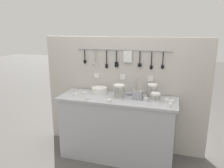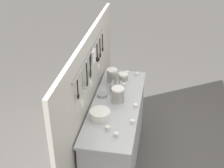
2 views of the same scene
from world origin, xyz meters
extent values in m
plane|color=#514F4C|center=(0.00, 0.00, 0.00)|extent=(20.00, 20.00, 0.00)
cube|color=#ADAFB5|center=(0.00, 0.00, 0.85)|extent=(1.56, 0.53, 0.03)
cube|color=#ADAFB5|center=(0.00, 0.00, 0.42)|extent=(1.50, 0.51, 0.83)
cube|color=#BCB7AD|center=(0.00, 0.30, 0.82)|extent=(2.36, 0.04, 1.64)
cylinder|color=#93969E|center=(0.00, 0.27, 1.46)|extent=(1.29, 0.01, 0.01)
sphere|color=#93969E|center=(-0.65, 0.27, 1.46)|extent=(0.02, 0.02, 0.02)
sphere|color=#93969E|center=(0.65, 0.27, 1.46)|extent=(0.02, 0.02, 0.02)
cylinder|color=black|center=(-0.56, 0.26, 1.38)|extent=(0.01, 0.01, 0.14)
ellipsoid|color=black|center=(-0.56, 0.26, 1.28)|extent=(0.04, 0.02, 0.06)
cylinder|color=#93969E|center=(-0.56, 0.27, 1.46)|extent=(0.00, 0.01, 0.02)
cylinder|color=#93969E|center=(-0.39, 0.26, 1.37)|extent=(0.01, 0.01, 0.17)
torus|color=#93969E|center=(-0.39, 0.26, 1.24)|extent=(0.10, 0.10, 0.01)
cylinder|color=#93969E|center=(-0.39, 0.27, 1.46)|extent=(0.01, 0.01, 0.02)
cylinder|color=black|center=(-0.23, 0.26, 1.35)|extent=(0.01, 0.01, 0.20)
cube|color=black|center=(-0.23, 0.26, 1.23)|extent=(0.04, 0.01, 0.06)
cylinder|color=#93969E|center=(-0.23, 0.27, 1.46)|extent=(0.01, 0.01, 0.02)
cylinder|color=black|center=(-0.09, 0.26, 1.37)|extent=(0.01, 0.01, 0.16)
cube|color=black|center=(-0.09, 0.26, 1.26)|extent=(0.05, 0.01, 0.07)
cylinder|color=#93969E|center=(-0.09, 0.27, 1.46)|extent=(0.01, 0.01, 0.02)
cube|color=silver|center=(0.07, 0.26, 1.37)|extent=(0.11, 0.02, 0.15)
cylinder|color=#93969E|center=(0.07, 0.27, 1.46)|extent=(0.01, 0.01, 0.02)
cylinder|color=black|center=(0.24, 0.26, 1.37)|extent=(0.01, 0.01, 0.16)
sphere|color=black|center=(0.24, 0.26, 1.27)|extent=(0.06, 0.06, 0.06)
cylinder|color=#93969E|center=(0.24, 0.27, 1.46)|extent=(0.01, 0.01, 0.02)
cylinder|color=black|center=(0.40, 0.26, 1.36)|extent=(0.01, 0.01, 0.18)
ellipsoid|color=black|center=(0.40, 0.26, 1.24)|extent=(0.04, 0.02, 0.06)
cylinder|color=#93969E|center=(0.40, 0.27, 1.46)|extent=(0.01, 0.01, 0.02)
cylinder|color=black|center=(0.54, 0.26, 1.37)|extent=(0.01, 0.01, 0.17)
ellipsoid|color=black|center=(0.54, 0.26, 1.26)|extent=(0.04, 0.02, 0.06)
cylinder|color=#93969E|center=(0.54, 0.27, 1.46)|extent=(0.00, 0.01, 0.02)
cube|color=white|center=(-0.39, 0.28, 1.08)|extent=(0.07, 0.01, 0.07)
cube|color=white|center=(0.00, 0.28, 1.08)|extent=(0.07, 0.01, 0.07)
cube|color=white|center=(0.39, 0.28, 1.08)|extent=(0.07, 0.01, 0.07)
cylinder|color=silver|center=(0.03, -0.02, 0.88)|extent=(0.14, 0.14, 0.04)
cylinder|color=silver|center=(0.03, -0.02, 0.91)|extent=(0.14, 0.14, 0.04)
cylinder|color=silver|center=(0.03, -0.02, 0.93)|extent=(0.14, 0.14, 0.04)
cylinder|color=silver|center=(0.03, -0.02, 0.95)|extent=(0.14, 0.14, 0.04)
cylinder|color=silver|center=(0.03, -0.02, 0.98)|extent=(0.14, 0.14, 0.04)
cylinder|color=silver|center=(0.03, -0.02, 1.00)|extent=(0.14, 0.14, 0.04)
cylinder|color=silver|center=(0.03, -0.02, 1.02)|extent=(0.14, 0.14, 0.04)
cylinder|color=silver|center=(0.49, -0.01, 0.89)|extent=(0.12, 0.12, 0.05)
cylinder|color=silver|center=(0.49, -0.01, 0.92)|extent=(0.12, 0.12, 0.05)
cylinder|color=silver|center=(0.49, -0.01, 0.95)|extent=(0.12, 0.12, 0.05)
cylinder|color=silver|center=(0.44, 0.12, 0.89)|extent=(0.13, 0.13, 0.05)
cylinder|color=silver|center=(0.44, 0.12, 0.92)|extent=(0.13, 0.13, 0.05)
cylinder|color=silver|center=(0.44, 0.12, 0.94)|extent=(0.13, 0.13, 0.05)
cylinder|color=silver|center=(0.44, 0.12, 0.97)|extent=(0.13, 0.13, 0.05)
cylinder|color=silver|center=(0.44, 0.12, 1.00)|extent=(0.13, 0.13, 0.05)
cylinder|color=silver|center=(0.44, 0.12, 1.02)|extent=(0.13, 0.13, 0.05)
cylinder|color=silver|center=(-0.29, 0.12, 0.87)|extent=(0.21, 0.21, 0.01)
cylinder|color=silver|center=(-0.29, 0.12, 0.88)|extent=(0.21, 0.21, 0.01)
cylinder|color=silver|center=(-0.29, 0.12, 0.89)|extent=(0.21, 0.21, 0.01)
cylinder|color=silver|center=(-0.29, 0.12, 0.90)|extent=(0.21, 0.21, 0.01)
cylinder|color=silver|center=(-0.29, 0.12, 0.91)|extent=(0.21, 0.21, 0.01)
cylinder|color=silver|center=(-0.29, 0.12, 0.92)|extent=(0.21, 0.21, 0.01)
cylinder|color=silver|center=(-0.29, 0.12, 0.93)|extent=(0.21, 0.21, 0.01)
cylinder|color=silver|center=(-0.29, 0.12, 0.94)|extent=(0.21, 0.21, 0.01)
cylinder|color=#93969E|center=(0.12, 0.18, 0.88)|extent=(0.11, 0.11, 0.03)
cube|color=#93969E|center=(0.26, 0.04, 0.92)|extent=(0.12, 0.12, 0.11)
cylinder|color=#C6B793|center=(0.28, 0.02, 1.03)|extent=(0.01, 0.03, 0.22)
cylinder|color=#C6B793|center=(0.26, 0.05, 1.01)|extent=(0.02, 0.02, 0.18)
cylinder|color=#93969E|center=(0.25, 0.07, 1.02)|extent=(0.02, 0.01, 0.22)
cylinder|color=#93969E|center=(0.26, 0.05, 1.01)|extent=(0.03, 0.01, 0.18)
cylinder|color=#93969E|center=(0.24, 0.00, 1.00)|extent=(0.01, 0.02, 0.17)
cylinder|color=#93969E|center=(0.24, 0.04, 1.02)|extent=(0.02, 0.03, 0.21)
cylinder|color=#C6B793|center=(0.27, 0.01, 1.00)|extent=(0.02, 0.02, 0.18)
cylinder|color=#93969E|center=(0.25, 0.00, 1.01)|extent=(0.02, 0.03, 0.18)
cylinder|color=#93969E|center=(0.24, 0.06, 1.01)|extent=(0.03, 0.02, 0.19)
cylinder|color=silver|center=(-0.56, -0.09, 0.88)|extent=(0.05, 0.05, 0.04)
cylinder|color=silver|center=(-0.33, -0.22, 0.88)|extent=(0.05, 0.05, 0.04)
cylinder|color=silver|center=(0.62, 0.01, 0.88)|extent=(0.05, 0.05, 0.04)
cylinder|color=silver|center=(-0.04, -0.22, 0.88)|extent=(0.05, 0.05, 0.04)
cylinder|color=silver|center=(-0.47, 0.01, 0.88)|extent=(0.05, 0.05, 0.04)
cylinder|color=silver|center=(0.68, -0.16, 0.88)|extent=(0.05, 0.05, 0.04)
cylinder|color=silver|center=(0.69, -0.03, 0.88)|extent=(0.05, 0.05, 0.04)
cylinder|color=silver|center=(0.38, -0.03, 0.88)|extent=(0.05, 0.05, 0.04)
camera|label=1|loc=(0.71, -2.64, 1.75)|focal=35.00mm
camera|label=2|loc=(-2.83, -0.45, 2.80)|focal=50.00mm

